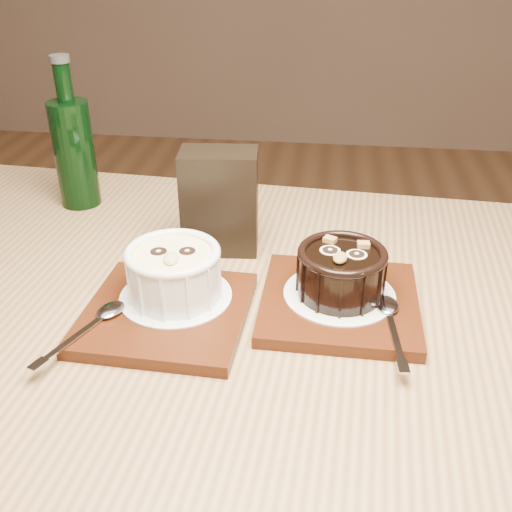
{
  "coord_description": "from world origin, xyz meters",
  "views": [
    {
      "loc": [
        0.01,
        -0.84,
        1.15
      ],
      "look_at": [
        -0.06,
        -0.25,
        0.81
      ],
      "focal_mm": 42.0,
      "sensor_mm": 36.0,
      "label": 1
    }
  ],
  "objects_px": {
    "table": "(253,388)",
    "ramekin_white": "(174,271)",
    "condiment_stand": "(220,202)",
    "green_bottle": "(74,150)",
    "tray_left": "(166,313)",
    "ramekin_dark": "(341,270)",
    "tray_right": "(339,303)"
  },
  "relations": [
    {
      "from": "table",
      "to": "ramekin_white",
      "type": "distance_m",
      "value": 0.17
    },
    {
      "from": "table",
      "to": "condiment_stand",
      "type": "xyz_separation_m",
      "value": [
        -0.07,
        0.18,
        0.16
      ]
    },
    {
      "from": "condiment_stand",
      "to": "green_bottle",
      "type": "distance_m",
      "value": 0.27
    },
    {
      "from": "tray_left",
      "to": "table",
      "type": "bearing_deg",
      "value": -1.76
    },
    {
      "from": "table",
      "to": "ramekin_dark",
      "type": "xyz_separation_m",
      "value": [
        0.09,
        0.05,
        0.14
      ]
    },
    {
      "from": "tray_left",
      "to": "condiment_stand",
      "type": "xyz_separation_m",
      "value": [
        0.03,
        0.17,
        0.06
      ]
    },
    {
      "from": "table",
      "to": "tray_right",
      "type": "distance_m",
      "value": 0.15
    },
    {
      "from": "table",
      "to": "green_bottle",
      "type": "bearing_deg",
      "value": 136.84
    },
    {
      "from": "tray_left",
      "to": "condiment_stand",
      "type": "bearing_deg",
      "value": 79.21
    },
    {
      "from": "ramekin_white",
      "to": "table",
      "type": "bearing_deg",
      "value": -24.84
    },
    {
      "from": "ramekin_dark",
      "to": "tray_right",
      "type": "bearing_deg",
      "value": -74.36
    },
    {
      "from": "tray_left",
      "to": "ramekin_dark",
      "type": "relative_size",
      "value": 1.76
    },
    {
      "from": "table",
      "to": "ramekin_white",
      "type": "xyz_separation_m",
      "value": [
        -0.09,
        0.03,
        0.14
      ]
    },
    {
      "from": "ramekin_white",
      "to": "ramekin_dark",
      "type": "bearing_deg",
      "value": -0.43
    },
    {
      "from": "tray_left",
      "to": "ramekin_white",
      "type": "distance_m",
      "value": 0.05
    },
    {
      "from": "table",
      "to": "condiment_stand",
      "type": "height_order",
      "value": "condiment_stand"
    },
    {
      "from": "table",
      "to": "tray_left",
      "type": "distance_m",
      "value": 0.14
    },
    {
      "from": "tray_left",
      "to": "ramekin_dark",
      "type": "height_order",
      "value": "ramekin_dark"
    },
    {
      "from": "ramekin_white",
      "to": "condiment_stand",
      "type": "distance_m",
      "value": 0.15
    },
    {
      "from": "condiment_stand",
      "to": "green_bottle",
      "type": "height_order",
      "value": "green_bottle"
    },
    {
      "from": "tray_right",
      "to": "ramekin_white",
      "type": "bearing_deg",
      "value": -173.45
    },
    {
      "from": "condiment_stand",
      "to": "tray_left",
      "type": "bearing_deg",
      "value": -100.79
    },
    {
      "from": "tray_left",
      "to": "green_bottle",
      "type": "xyz_separation_m",
      "value": [
        -0.21,
        0.29,
        0.08
      ]
    },
    {
      "from": "tray_left",
      "to": "ramekin_white",
      "type": "relative_size",
      "value": 1.66
    },
    {
      "from": "ramekin_dark",
      "to": "green_bottle",
      "type": "height_order",
      "value": "green_bottle"
    },
    {
      "from": "condiment_stand",
      "to": "green_bottle",
      "type": "bearing_deg",
      "value": 154.4
    },
    {
      "from": "tray_right",
      "to": "condiment_stand",
      "type": "xyz_separation_m",
      "value": [
        -0.16,
        0.13,
        0.06
      ]
    },
    {
      "from": "ramekin_dark",
      "to": "condiment_stand",
      "type": "xyz_separation_m",
      "value": [
        -0.16,
        0.12,
        0.02
      ]
    },
    {
      "from": "tray_left",
      "to": "green_bottle",
      "type": "bearing_deg",
      "value": 126.3
    },
    {
      "from": "tray_left",
      "to": "tray_right",
      "type": "xyz_separation_m",
      "value": [
        0.19,
        0.05,
        0.0
      ]
    },
    {
      "from": "tray_right",
      "to": "condiment_stand",
      "type": "height_order",
      "value": "condiment_stand"
    },
    {
      "from": "tray_left",
      "to": "green_bottle",
      "type": "relative_size",
      "value": 0.79
    }
  ]
}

